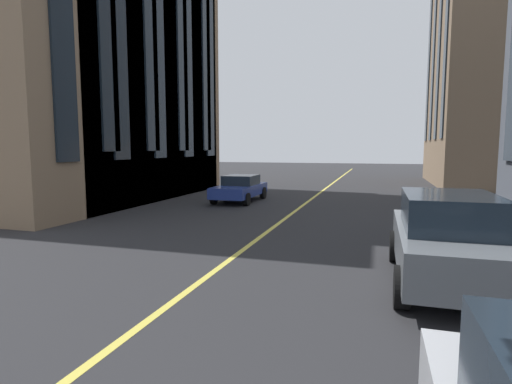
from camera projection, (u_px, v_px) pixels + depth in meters
lane_centre_line at (291, 214)px, 17.11m from camera, size 80.00×0.16×0.01m
car_blue_parked_a at (240, 188)px, 21.31m from camera, size 4.40×1.95×1.37m
car_grey_oncoming at (448, 239)px, 8.18m from camera, size 4.70×2.14×1.88m
building_left_near at (68, 50)px, 22.16m from camera, size 16.48×11.18×16.33m
building_right_near at (503, 18)px, 29.70m from camera, size 13.17×8.88×24.59m
building_left_far at (94, 28)px, 22.67m from camera, size 13.40×9.19×18.97m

